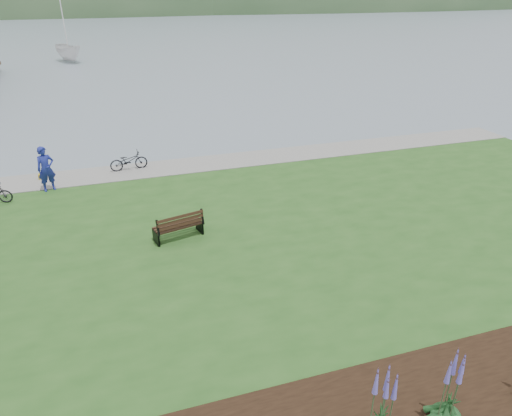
{
  "coord_description": "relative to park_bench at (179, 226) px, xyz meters",
  "views": [
    {
      "loc": [
        -5.04,
        -14.53,
        8.49
      ],
      "look_at": [
        -0.56,
        -0.5,
        1.3
      ],
      "focal_mm": 32.0,
      "sensor_mm": 36.0,
      "label": 1
    }
  ],
  "objects": [
    {
      "name": "far_hillside",
      "position": [
        23.33,
        170.28,
        -0.93
      ],
      "size": [
        580.0,
        80.0,
        38.0
      ],
      "primitive_type": null,
      "color": "#2D4E2B",
      "rests_on": "ground"
    },
    {
      "name": "park_bench",
      "position": [
        0.0,
        0.0,
        0.0
      ],
      "size": [
        1.82,
        1.07,
        1.06
      ],
      "rotation": [
        0.0,
        0.0,
        0.24
      ],
      "color": "black",
      "rests_on": "lawn"
    },
    {
      "name": "echium_4",
      "position": [
        3.97,
        -9.23,
        0.4
      ],
      "size": [
        0.62,
        0.62,
        2.18
      ],
      "color": "#153C1B",
      "rests_on": "garden_bed"
    },
    {
      "name": "echium_5",
      "position": [
        2.48,
        -9.11,
        0.32
      ],
      "size": [
        0.62,
        0.62,
        2.0
      ],
      "color": "#153C1B",
      "rests_on": "garden_bed"
    },
    {
      "name": "person",
      "position": [
        -4.75,
        6.03,
        0.64
      ],
      "size": [
        0.99,
        0.84,
        2.33
      ],
      "primitive_type": "imported",
      "rotation": [
        0.0,
        0.0,
        0.35
      ],
      "color": "navy",
      "rests_on": "lawn"
    },
    {
      "name": "lawn",
      "position": [
        3.33,
        -1.72,
        -0.73
      ],
      "size": [
        34.0,
        20.0,
        0.4
      ],
      "primitive_type": "cube",
      "color": "#25501C",
      "rests_on": "ground"
    },
    {
      "name": "pannier",
      "position": [
        -5.25,
        7.48,
        -0.39
      ],
      "size": [
        0.2,
        0.28,
        0.27
      ],
      "primitive_type": "cube",
      "rotation": [
        0.0,
        0.0,
        -0.16
      ],
      "color": "gold",
      "rests_on": "lawn"
    },
    {
      "name": "bicycle_a",
      "position": [
        -1.26,
        7.48,
        -0.06
      ],
      "size": [
        0.8,
        1.84,
        0.94
      ],
      "primitive_type": "imported",
      "rotation": [
        0.0,
        0.0,
        1.67
      ],
      "color": "black",
      "rests_on": "lawn"
    },
    {
      "name": "ground",
      "position": [
        3.33,
        0.28,
        -0.93
      ],
      "size": [
        600.0,
        600.0,
        0.0
      ],
      "primitive_type": "plane",
      "color": "slate",
      "rests_on": "ground"
    },
    {
      "name": "shoreline_path",
      "position": [
        3.33,
        7.18,
        -0.51
      ],
      "size": [
        34.0,
        2.2,
        0.03
      ],
      "primitive_type": "cube",
      "color": "gray",
      "rests_on": "lawn"
    },
    {
      "name": "sailboat",
      "position": [
        -5.77,
        48.68,
        -0.93
      ],
      "size": [
        12.57,
        12.66,
        25.39
      ],
      "primitive_type": "imported",
      "rotation": [
        0.0,
        0.0,
        0.38
      ],
      "color": "silver",
      "rests_on": "ground"
    }
  ]
}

